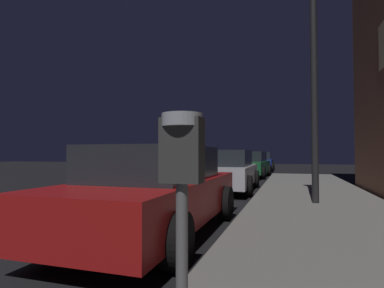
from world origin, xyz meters
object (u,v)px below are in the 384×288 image
(car_silver, at_px, (227,170))
(car_green, at_px, (250,164))
(car_red, at_px, (156,190))
(parking_meter, at_px, (182,184))
(street_lamp, at_px, (313,37))
(car_blue, at_px, (261,162))

(car_silver, xyz_separation_m, car_green, (0.00, 6.69, -0.00))
(car_green, bearing_deg, car_silver, -90.00)
(car_red, bearing_deg, parking_meter, -63.79)
(car_silver, height_order, street_lamp, street_lamp)
(car_red, bearing_deg, car_green, 90.00)
(car_red, relative_size, car_blue, 0.98)
(car_red, bearing_deg, car_silver, 89.99)
(car_blue, bearing_deg, street_lamp, -80.55)
(parking_meter, distance_m, car_blue, 22.56)
(parking_meter, xyz_separation_m, car_green, (-1.61, 15.97, -0.45))
(car_red, xyz_separation_m, car_blue, (-0.00, 19.22, -0.00))
(parking_meter, bearing_deg, car_blue, 94.10)
(car_red, xyz_separation_m, car_green, (0.00, 12.70, -0.00))
(car_red, bearing_deg, street_lamp, 49.94)
(parking_meter, bearing_deg, car_silver, 99.85)
(parking_meter, xyz_separation_m, car_silver, (-1.61, 9.28, -0.45))
(car_blue, bearing_deg, car_red, -90.00)
(car_silver, distance_m, car_blue, 13.22)
(car_red, distance_m, car_green, 12.70)
(street_lamp, bearing_deg, car_red, -130.06)
(parking_meter, height_order, street_lamp, street_lamp)
(car_red, bearing_deg, car_blue, 90.00)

